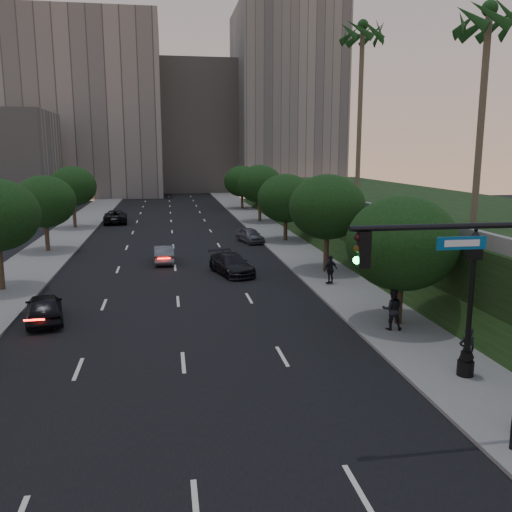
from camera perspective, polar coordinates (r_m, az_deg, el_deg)
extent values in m
plane|color=black|center=(17.47, -7.11, -17.24)|extent=(160.00, 160.00, 0.00)
cube|color=black|center=(46.14, -8.66, 0.57)|extent=(16.00, 140.00, 0.02)
cube|color=slate|center=(47.35, 3.83, 1.01)|extent=(4.50, 140.00, 0.15)
cube|color=slate|center=(47.16, -21.21, 0.25)|extent=(4.50, 140.00, 0.15)
cube|color=black|center=(49.26, 17.86, 3.16)|extent=(18.00, 90.00, 4.00)
cube|color=slate|center=(45.75, 8.46, 5.97)|extent=(0.35, 90.00, 0.70)
cube|color=gray|center=(108.53, -17.09, 14.59)|extent=(26.00, 20.00, 32.00)
cube|color=gray|center=(117.67, -6.39, 13.21)|extent=(22.00, 18.00, 26.00)
cube|color=gray|center=(114.47, 3.11, 15.83)|extent=(20.00, 22.00, 36.00)
cylinder|color=#38281C|center=(26.63, 14.82, -4.21)|extent=(0.36, 0.36, 2.86)
ellipsoid|color=black|center=(26.09, 15.10, 1.31)|extent=(5.20, 5.20, 4.42)
cylinder|color=#38281C|center=(37.58, 7.40, 0.71)|extent=(0.36, 0.36, 3.21)
ellipsoid|color=black|center=(37.18, 7.51, 5.15)|extent=(5.20, 5.20, 4.42)
cylinder|color=#38281C|center=(50.04, 3.12, 3.13)|extent=(0.36, 0.36, 2.86)
ellipsoid|color=black|center=(49.76, 3.16, 6.10)|extent=(5.20, 5.20, 4.42)
cylinder|color=#38281C|center=(63.67, 0.40, 4.98)|extent=(0.36, 0.36, 3.21)
ellipsoid|color=black|center=(63.43, 0.40, 7.60)|extent=(5.20, 5.20, 4.42)
cylinder|color=#38281C|center=(78.44, -1.47, 5.98)|extent=(0.36, 0.36, 2.86)
ellipsoid|color=black|center=(78.26, -1.48, 7.87)|extent=(5.20, 5.20, 4.42)
cylinder|color=#38281C|center=(35.44, -25.32, -0.85)|extent=(0.36, 0.36, 3.26)
cylinder|color=#38281C|center=(47.91, -21.15, 2.13)|extent=(0.36, 0.36, 2.99)
ellipsoid|color=black|center=(47.60, -21.38, 5.37)|extent=(5.00, 5.00, 4.25)
cylinder|color=#38281C|center=(61.55, -18.58, 4.23)|extent=(0.36, 0.36, 3.26)
ellipsoid|color=black|center=(61.31, -18.74, 6.97)|extent=(5.00, 5.00, 4.25)
cylinder|color=#4C4233|center=(34.49, 22.62, 13.08)|extent=(0.40, 0.40, 12.00)
cylinder|color=#4C4233|center=(48.38, 10.87, 14.34)|extent=(0.40, 0.40, 14.50)
cylinder|color=black|center=(15.02, 19.62, 2.95)|extent=(5.40, 0.16, 0.16)
cube|color=black|center=(14.14, 11.29, 0.66)|extent=(0.32, 0.22, 0.95)
sphere|color=black|center=(14.03, 10.65, 1.96)|extent=(0.20, 0.20, 0.20)
sphere|color=#3F2B0A|center=(14.08, 10.61, 0.76)|extent=(0.20, 0.20, 0.20)
sphere|color=#19F24C|center=(14.13, 10.57, -0.44)|extent=(0.20, 0.20, 0.20)
cube|color=#0B5490|center=(15.29, 20.83, 1.29)|extent=(1.40, 0.05, 0.35)
cylinder|color=black|center=(21.67, 21.16, -11.13)|extent=(0.60, 0.60, 0.70)
cylinder|color=black|center=(21.50, 21.25, -9.89)|extent=(0.40, 0.40, 0.40)
cylinder|color=black|center=(20.91, 21.62, -4.88)|extent=(0.18, 0.18, 3.60)
cube|color=black|center=(20.47, 22.02, 0.65)|extent=(0.42, 0.42, 0.70)
cone|color=black|center=(20.40, 22.12, 2.04)|extent=(0.64, 0.64, 0.35)
sphere|color=black|center=(20.37, 22.16, 2.59)|extent=(0.14, 0.14, 0.14)
imported|color=black|center=(28.53, -21.40, -5.08)|extent=(2.52, 4.47, 1.44)
imported|color=#525458|center=(41.10, -9.66, 0.19)|extent=(1.50, 4.08, 1.33)
imported|color=black|center=(65.21, -14.58, 4.04)|extent=(2.94, 5.75, 1.56)
imported|color=black|center=(36.80, -2.60, -0.87)|extent=(3.15, 5.15, 1.39)
imported|color=#515358|center=(49.62, -0.63, 2.19)|extent=(2.50, 4.23, 1.35)
imported|color=black|center=(21.67, 21.30, -9.23)|extent=(0.64, 0.42, 1.75)
imported|color=black|center=(25.71, 14.15, -5.45)|extent=(1.08, 0.93, 1.93)
imported|color=black|center=(33.75, 7.84, -1.43)|extent=(1.14, 0.86, 1.80)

